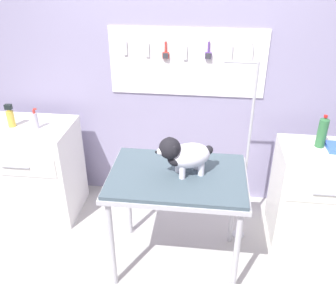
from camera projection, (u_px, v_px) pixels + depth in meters
rear_wall_panel at (177, 89)px, 3.43m from camera, size 4.00×0.11×2.30m
grooming_table at (177, 184)px, 2.72m from camera, size 1.03×0.70×0.87m
grooming_arm at (245, 165)px, 3.00m from camera, size 0.30×0.11×1.62m
dog at (184, 154)px, 2.60m from camera, size 0.42×0.30×0.31m
counter_left at (35, 169)px, 3.49m from camera, size 0.80×0.58×0.93m
cabinet_right at (314, 194)px, 3.17m from camera, size 0.68×0.54×0.89m
conditioner_bottle at (10, 117)px, 3.22m from camera, size 0.07×0.07×0.21m
shampoo_bottle at (35, 120)px, 3.19m from camera, size 0.05×0.05×0.19m
soda_bottle at (322, 132)px, 2.95m from camera, size 0.08×0.08×0.28m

